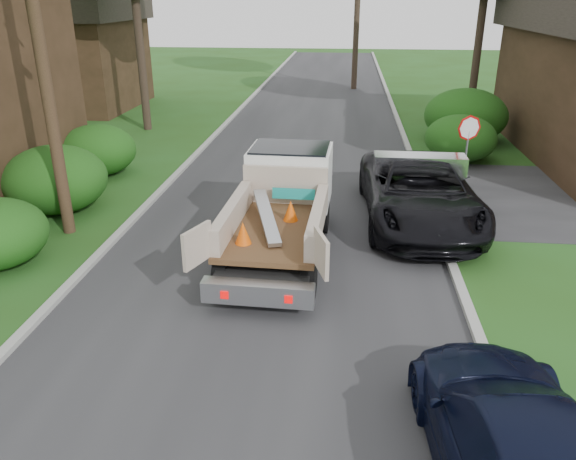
% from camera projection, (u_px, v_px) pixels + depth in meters
% --- Properties ---
extents(ground, '(120.00, 120.00, 0.00)m').
position_uv_depth(ground, '(244.00, 358.00, 9.56)').
color(ground, '#244814').
rests_on(ground, ground).
extents(road, '(8.00, 90.00, 0.02)m').
position_uv_depth(road, '(296.00, 180.00, 18.73)').
color(road, '#28282B').
rests_on(road, ground).
extents(curb_left, '(0.20, 90.00, 0.12)m').
position_uv_depth(curb_left, '(176.00, 175.00, 19.10)').
color(curb_left, '#9E9E99').
rests_on(curb_left, ground).
extents(curb_right, '(0.20, 90.00, 0.12)m').
position_uv_depth(curb_right, '(421.00, 182.00, 18.32)').
color(curb_right, '#9E9E99').
rests_on(curb_right, ground).
extents(stop_sign, '(0.71, 0.32, 2.48)m').
position_uv_depth(stop_sign, '(468.00, 139.00, 16.63)').
color(stop_sign, slate).
rests_on(stop_sign, ground).
extents(utility_pole, '(2.42, 1.25, 10.00)m').
position_uv_depth(utility_pole, '(36.00, 21.00, 12.65)').
color(utility_pole, '#382619').
rests_on(utility_pole, ground).
extents(house_left_far, '(7.56, 7.56, 6.00)m').
position_uv_depth(house_left_far, '(64.00, 49.00, 29.84)').
color(house_left_far, '#332315').
rests_on(house_left_far, ground).
extents(hedge_left_b, '(2.86, 2.86, 1.87)m').
position_uv_depth(hedge_left_b, '(55.00, 179.00, 15.78)').
color(hedge_left_b, '#1D4911').
rests_on(hedge_left_b, ground).
extents(hedge_left_c, '(2.60, 2.60, 1.70)m').
position_uv_depth(hedge_left_c, '(97.00, 150.00, 19.05)').
color(hedge_left_c, '#1D4911').
rests_on(hedge_left_c, ground).
extents(hedge_right_a, '(2.60, 2.60, 1.70)m').
position_uv_depth(hedge_right_a, '(461.00, 138.00, 20.60)').
color(hedge_right_a, '#1D4911').
rests_on(hedge_right_a, ground).
extents(hedge_right_b, '(3.38, 3.38, 2.21)m').
position_uv_depth(hedge_right_b, '(466.00, 116.00, 23.19)').
color(hedge_right_b, '#1D4911').
rests_on(hedge_right_b, ground).
extents(flatbed_truck, '(2.70, 5.82, 2.18)m').
position_uv_depth(flatbed_truck, '(284.00, 197.00, 13.61)').
color(flatbed_truck, black).
rests_on(flatbed_truck, ground).
extents(black_pickup, '(3.12, 6.30, 1.72)m').
position_uv_depth(black_pickup, '(419.00, 192.00, 15.00)').
color(black_pickup, black).
rests_on(black_pickup, ground).
extents(navy_suv, '(2.35, 5.08, 1.44)m').
position_uv_depth(navy_suv, '(522.00, 453.00, 6.63)').
color(navy_suv, black).
rests_on(navy_suv, ground).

